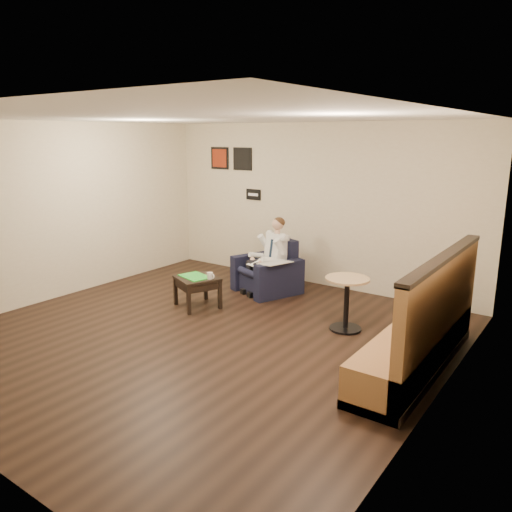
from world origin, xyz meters
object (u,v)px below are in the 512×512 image
Objects in this scene: coffee_mug at (210,276)px; smartphone at (208,276)px; seated_man at (261,258)px; armchair at (267,267)px; cafe_table at (346,304)px; banquette at (417,312)px; side_table at (197,292)px; green_folder at (195,276)px.

smartphone is (-0.11, 0.09, -0.05)m from coffee_mug.
armchair is at bearing 90.00° from seated_man.
coffee_mug is (-0.22, -1.21, 0.08)m from armchair.
smartphone is (-0.33, -1.12, 0.04)m from armchair.
coffee_mug is at bearing -168.24° from cafe_table.
banquette is at bearing -3.62° from armchair.
seated_man is at bearing 160.17° from cafe_table.
seated_man reaches higher than armchair.
seated_man is 1.12m from coffee_mug.
armchair is 9.06× the size of coffee_mug.
side_table is 1.22× the size of green_folder.
cafe_table is (1.87, -0.68, -0.23)m from seated_man.
coffee_mug is (0.26, 0.05, 0.04)m from green_folder.
cafe_table is (2.28, 0.47, 0.13)m from side_table.
coffee_mug is at bearing 9.99° from green_folder.
banquette is 3.55× the size of cafe_table.
smartphone is (0.12, 0.13, 0.24)m from side_table.
seated_man reaches higher than side_table.
cafe_table is (2.05, 0.43, -0.16)m from coffee_mug.
cafe_table is at bearing 11.76° from coffee_mug.
side_table is 0.30m from smartphone.
seated_man is 0.46× the size of banquette.
smartphone is at bearing 42.34° from green_folder.
seated_man reaches higher than coffee_mug.
side_table is 0.79× the size of cafe_table.
banquette reaches higher than seated_man.
seated_man is 1.24m from green_folder.
side_table is at bearing -88.03° from seated_man.
seated_man is 2.54× the size of green_folder.
seated_man is 12.02× the size of coffee_mug.
green_folder is at bearing -103.96° from smartphone.
cafe_table is at bearing 1.51° from seated_man.
cafe_table is at bearing 11.56° from green_folder.
green_folder is (-0.44, -1.15, -0.12)m from seated_man.
green_folder is 0.27m from coffee_mug.
armchair reaches higher than side_table.
armchair is at bearing 155.04° from banquette.
smartphone is (0.15, 0.14, -0.00)m from green_folder.
cafe_table reaches higher than coffee_mug.
seated_man is 1.26m from side_table.
smartphone is at bearing 175.42° from banquette.
armchair is 6.15× the size of smartphone.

